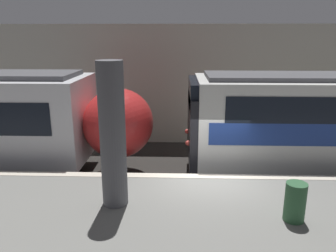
% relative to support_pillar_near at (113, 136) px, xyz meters
% --- Properties ---
extents(ground_plane, '(120.00, 120.00, 0.00)m').
position_rel_support_pillar_near_xyz_m(ground_plane, '(2.33, 1.73, -2.76)').
color(ground_plane, '#282623').
extents(platform, '(40.00, 4.47, 1.11)m').
position_rel_support_pillar_near_xyz_m(platform, '(2.33, -0.50, -2.21)').
color(platform, slate).
rests_on(platform, ground).
extents(station_rear_barrier, '(50.00, 0.15, 5.40)m').
position_rel_support_pillar_near_xyz_m(station_rear_barrier, '(2.33, 7.99, -0.06)').
color(station_rear_barrier, '#B2AD9E').
rests_on(station_rear_barrier, ground).
extents(support_pillar_near, '(0.58, 0.58, 3.31)m').
position_rel_support_pillar_near_xyz_m(support_pillar_near, '(0.00, 0.00, 0.00)').
color(support_pillar_near, '#56565B').
rests_on(support_pillar_near, platform).
extents(trash_bin, '(0.44, 0.44, 0.85)m').
position_rel_support_pillar_near_xyz_m(trash_bin, '(3.94, -0.60, -1.23)').
color(trash_bin, '#2D5B38').
rests_on(trash_bin, platform).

